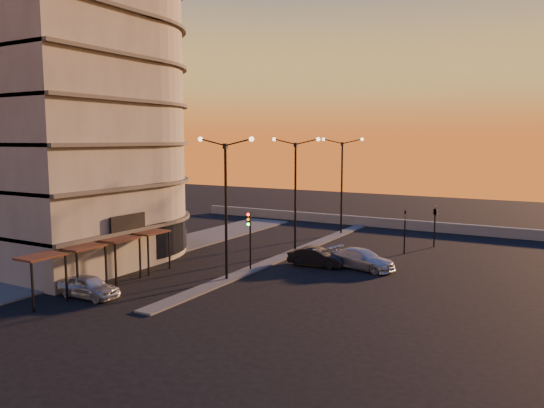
{
  "coord_description": "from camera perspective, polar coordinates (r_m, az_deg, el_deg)",
  "views": [
    {
      "loc": [
        19.61,
        -28.43,
        9.32
      ],
      "look_at": [
        -0.15,
        6.39,
        4.44
      ],
      "focal_mm": 35.0,
      "sensor_mm": 36.0,
      "label": 1
    }
  ],
  "objects": [
    {
      "name": "ground",
      "position": [
        35.77,
        -4.9,
        -8.18
      ],
      "size": [
        120.0,
        120.0,
        0.0
      ],
      "primitive_type": "plane",
      "color": "black",
      "rests_on": "ground"
    },
    {
      "name": "sidewalk_west",
      "position": [
        45.21,
        -13.06,
        -5.06
      ],
      "size": [
        5.0,
        40.0,
        0.12
      ],
      "primitive_type": "cube",
      "color": "#464643",
      "rests_on": "ground"
    },
    {
      "name": "median",
      "position": [
        44.13,
        2.5,
        -5.18
      ],
      "size": [
        1.2,
        36.0,
        0.12
      ],
      "primitive_type": "cube",
      "color": "#464643",
      "rests_on": "ground"
    },
    {
      "name": "parapet",
      "position": [
        57.88,
        11.52,
        -1.96
      ],
      "size": [
        44.0,
        0.5,
        1.0
      ],
      "primitive_type": "cube",
      "color": "slate",
      "rests_on": "ground"
    },
    {
      "name": "building",
      "position": [
        44.11,
        -20.45,
        9.88
      ],
      "size": [
        14.35,
        17.08,
        25.0
      ],
      "color": "slate",
      "rests_on": "ground"
    },
    {
      "name": "streetlamp_near",
      "position": [
        34.74,
        -4.99,
        0.76
      ],
      "size": [
        4.32,
        0.32,
        9.51
      ],
      "color": "black",
      "rests_on": "ground"
    },
    {
      "name": "streetlamp_mid",
      "position": [
        43.3,
        2.53,
        2.0
      ],
      "size": [
        4.32,
        0.32,
        9.51
      ],
      "color": "black",
      "rests_on": "ground"
    },
    {
      "name": "streetlamp_far",
      "position": [
        52.38,
        7.52,
        2.8
      ],
      "size": [
        4.32,
        0.32,
        9.51
      ],
      "color": "black",
      "rests_on": "ground"
    },
    {
      "name": "traffic_light_main",
      "position": [
        37.49,
        -2.46,
        -2.94
      ],
      "size": [
        0.28,
        0.44,
        4.25
      ],
      "color": "black",
      "rests_on": "ground"
    },
    {
      "name": "signal_east_a",
      "position": [
        44.61,
        14.09,
        -2.8
      ],
      "size": [
        0.13,
        0.16,
        3.6
      ],
      "color": "black",
      "rests_on": "ground"
    },
    {
      "name": "signal_east_b",
      "position": [
        47.92,
        17.14,
        -0.83
      ],
      "size": [
        0.42,
        1.99,
        3.6
      ],
      "color": "black",
      "rests_on": "ground"
    },
    {
      "name": "car_hatchback",
      "position": [
        33.56,
        -19.12,
        -8.37
      ],
      "size": [
        4.04,
        1.73,
        1.36
      ],
      "primitive_type": "imported",
      "rotation": [
        0.0,
        0.0,
        1.6
      ],
      "color": "#AFB3B7",
      "rests_on": "ground"
    },
    {
      "name": "car_sedan",
      "position": [
        39.5,
        4.83,
        -5.7
      ],
      "size": [
        4.3,
        1.78,
        1.39
      ],
      "primitive_type": "imported",
      "rotation": [
        0.0,
        0.0,
        1.65
      ],
      "color": "black",
      "rests_on": "ground"
    },
    {
      "name": "car_wagon",
      "position": [
        39.11,
        9.67,
        -5.86
      ],
      "size": [
        5.28,
        3.0,
        1.44
      ],
      "primitive_type": "imported",
      "rotation": [
        0.0,
        0.0,
        1.36
      ],
      "color": "silver",
      "rests_on": "ground"
    }
  ]
}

